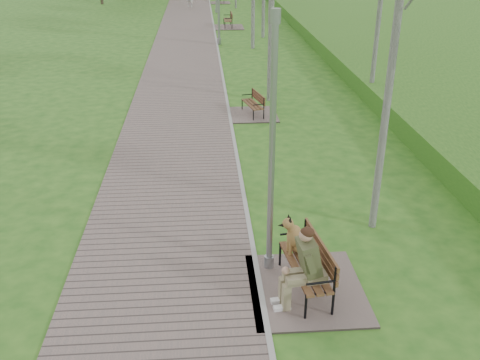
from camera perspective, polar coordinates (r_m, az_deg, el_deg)
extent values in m
plane|color=#285F1B|center=(12.91, 0.37, -1.57)|extent=(120.00, 120.00, 0.00)
cube|color=#72625C|center=(33.49, -5.78, 15.24)|extent=(3.50, 67.00, 0.04)
cube|color=#999993|center=(33.49, -2.67, 15.35)|extent=(0.10, 67.00, 0.05)
cube|color=#5B962F|center=(34.52, 18.43, 14.39)|extent=(14.00, 70.00, 1.60)
cube|color=#72625C|center=(9.78, 7.07, -11.43)|extent=(2.00, 2.22, 0.04)
cube|color=brown|center=(9.49, 6.92, -9.13)|extent=(0.71, 1.72, 0.04)
cube|color=brown|center=(9.41, 8.58, -7.41)|extent=(0.26, 1.66, 0.37)
cube|color=#72625C|center=(18.48, 1.48, 6.99)|extent=(1.57, 1.74, 0.04)
cube|color=brown|center=(18.37, 1.34, 8.09)|extent=(0.68, 1.36, 0.03)
cube|color=brown|center=(18.36, 1.97, 8.85)|extent=(0.34, 1.28, 0.29)
cube|color=#72625C|center=(35.71, -1.24, 15.99)|extent=(1.90, 2.11, 0.04)
cube|color=brown|center=(35.63, -1.33, 16.70)|extent=(0.48, 1.58, 0.04)
cube|color=brown|center=(35.61, -0.91, 17.16)|extent=(0.04, 1.58, 0.35)
cube|color=#72625C|center=(47.85, -2.10, 18.37)|extent=(1.64, 1.82, 0.04)
cylinder|color=#919398|center=(10.19, 3.10, -8.75)|extent=(0.18, 0.18, 0.27)
cylinder|color=#919398|center=(9.16, 3.41, 2.45)|extent=(0.11, 0.11, 4.58)
cylinder|color=#919398|center=(8.53, 3.83, 17.05)|extent=(0.16, 0.16, 0.23)
cylinder|color=#919398|center=(30.32, -2.23, 14.57)|extent=(0.22, 0.22, 0.34)
cylinder|color=#919398|center=(42.21, -2.51, 17.62)|extent=(0.21, 0.21, 0.32)
cylinder|color=silver|center=(10.58, 16.15, 13.89)|extent=(0.16, 0.16, 7.83)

